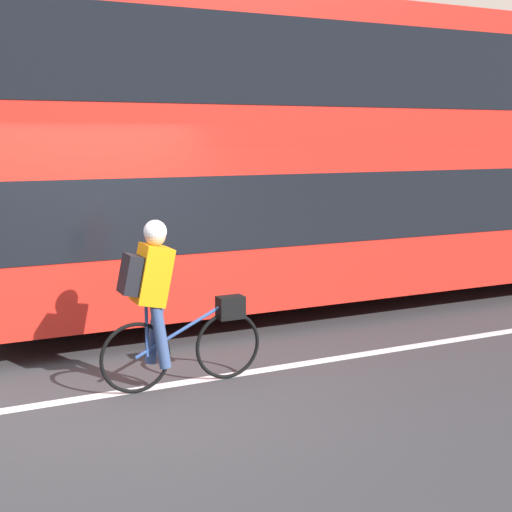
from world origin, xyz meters
name	(u,v)px	position (x,y,z in m)	size (l,w,h in m)	color
ground_plane	(129,400)	(0.00, 0.00, 0.00)	(80.00, 80.00, 0.00)	#38383A
road_center_line	(122,392)	(0.00, 0.22, 0.00)	(50.00, 0.14, 0.01)	silver
sidewalk_curb	(33,283)	(0.00, 5.54, 0.05)	(60.00, 2.26, 0.10)	gray
building_facade	(6,0)	(0.00, 6.82, 4.57)	(60.00, 0.30, 9.14)	gray
bus	(367,147)	(4.28, 2.55, 2.21)	(11.17, 2.55, 4.00)	black
cyclist_on_bike	(165,299)	(0.41, 0.15, 0.87)	(1.61, 0.32, 1.61)	black
trash_bin	(120,248)	(1.41, 5.42, 0.54)	(0.46, 0.46, 0.88)	#515156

